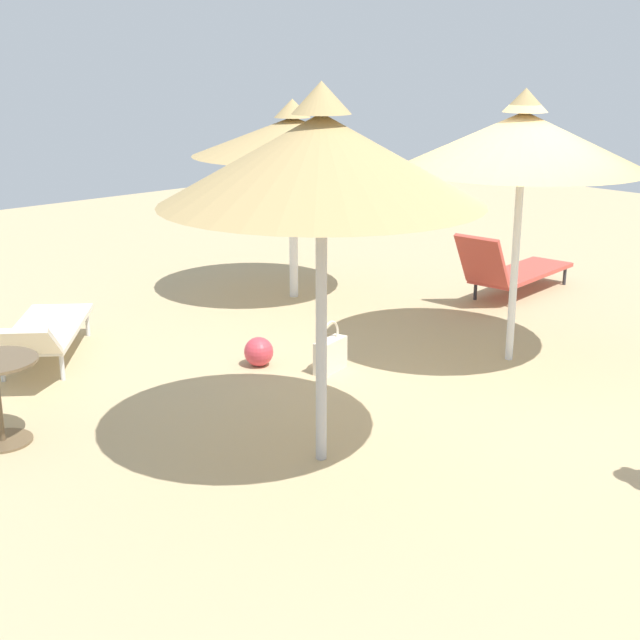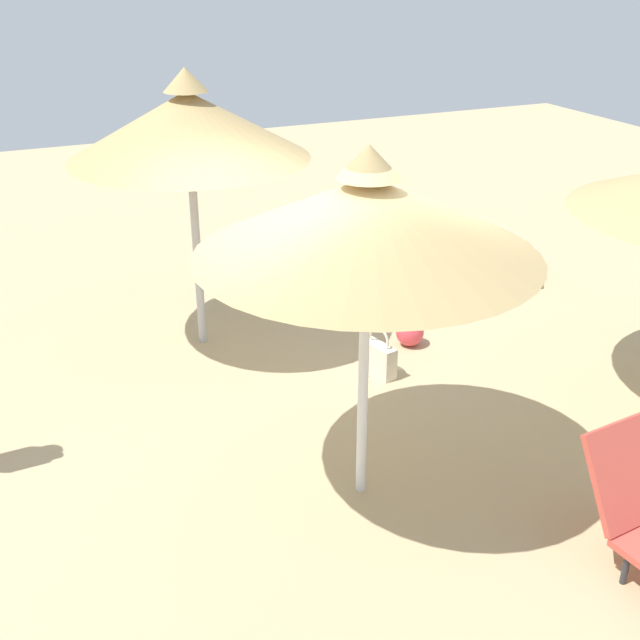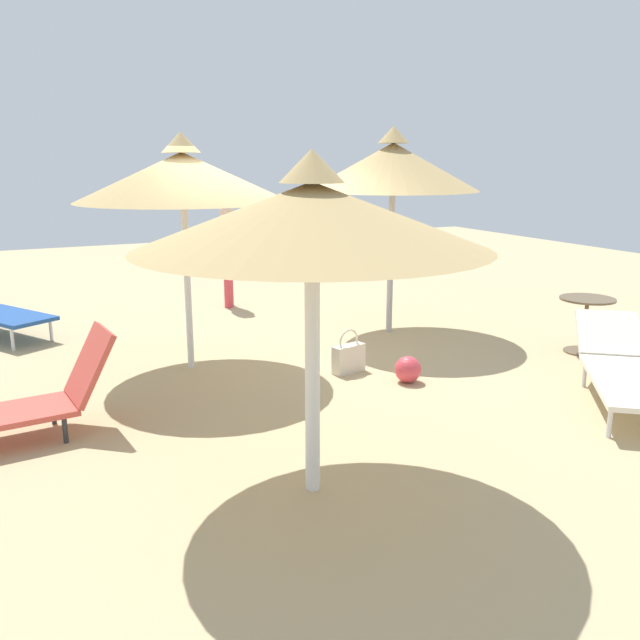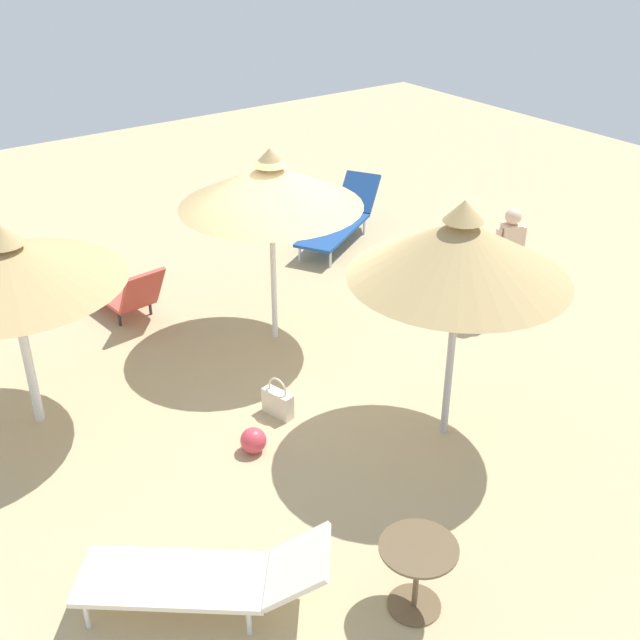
{
  "view_description": "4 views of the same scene",
  "coord_description": "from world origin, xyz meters",
  "px_view_note": "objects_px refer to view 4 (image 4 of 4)",
  "views": [
    {
      "loc": [
        -4.87,
        6.23,
        2.97
      ],
      "look_at": [
        0.79,
        1.01,
        0.63
      ],
      "focal_mm": 49.7,
      "sensor_mm": 36.0,
      "label": 1
    },
    {
      "loc": [
        -2.28,
        -5.31,
        3.77
      ],
      "look_at": [
        0.13,
        0.12,
        0.98
      ],
      "focal_mm": 44.77,
      "sensor_mm": 36.0,
      "label": 2
    },
    {
      "loc": [
        7.37,
        -2.78,
        2.37
      ],
      "look_at": [
        0.68,
        0.47,
        0.57
      ],
      "focal_mm": 37.45,
      "sensor_mm": 36.0,
      "label": 3
    },
    {
      "loc": [
        4.99,
        7.08,
        5.45
      ],
      "look_at": [
        0.42,
        0.72,
        1.1
      ],
      "focal_mm": 44.04,
      "sensor_mm": 36.0,
      "label": 4
    }
  ],
  "objects_px": {
    "parasol_umbrella_edge": "(271,186)",
    "person_standing_front": "(508,258)",
    "handbag": "(278,402)",
    "beach_ball": "(253,440)",
    "parasol_umbrella_near_right": "(461,250)",
    "lounge_chair_far_left": "(206,576)",
    "side_table_round": "(417,566)",
    "parasol_umbrella_far_right": "(7,264)",
    "lounge_chair_center": "(118,288)",
    "lounge_chair_near_left": "(341,219)"
  },
  "relations": [
    {
      "from": "parasol_umbrella_edge",
      "to": "person_standing_front",
      "type": "relative_size",
      "value": 1.6
    },
    {
      "from": "handbag",
      "to": "beach_ball",
      "type": "relative_size",
      "value": 1.75
    },
    {
      "from": "beach_ball",
      "to": "parasol_umbrella_near_right",
      "type": "bearing_deg",
      "value": 153.72
    },
    {
      "from": "parasol_umbrella_edge",
      "to": "person_standing_front",
      "type": "distance_m",
      "value": 3.49
    },
    {
      "from": "lounge_chair_far_left",
      "to": "handbag",
      "type": "xyz_separation_m",
      "value": [
        -2.01,
        -1.99,
        -0.18
      ]
    },
    {
      "from": "parasol_umbrella_edge",
      "to": "side_table_round",
      "type": "bearing_deg",
      "value": 71.41
    },
    {
      "from": "parasol_umbrella_far_right",
      "to": "lounge_chair_center",
      "type": "height_order",
      "value": "parasol_umbrella_far_right"
    },
    {
      "from": "parasol_umbrella_edge",
      "to": "beach_ball",
      "type": "height_order",
      "value": "parasol_umbrella_edge"
    },
    {
      "from": "handbag",
      "to": "parasol_umbrella_near_right",
      "type": "bearing_deg",
      "value": 134.62
    },
    {
      "from": "person_standing_front",
      "to": "handbag",
      "type": "relative_size",
      "value": 3.27
    },
    {
      "from": "lounge_chair_center",
      "to": "side_table_round",
      "type": "relative_size",
      "value": 3.01
    },
    {
      "from": "lounge_chair_far_left",
      "to": "beach_ball",
      "type": "distance_m",
      "value": 2.14
    },
    {
      "from": "lounge_chair_near_left",
      "to": "person_standing_front",
      "type": "distance_m",
      "value": 3.63
    },
    {
      "from": "lounge_chair_near_left",
      "to": "person_standing_front",
      "type": "relative_size",
      "value": 1.4
    },
    {
      "from": "lounge_chair_center",
      "to": "handbag",
      "type": "xyz_separation_m",
      "value": [
        -0.45,
        3.55,
        -0.17
      ]
    },
    {
      "from": "parasol_umbrella_edge",
      "to": "person_standing_front",
      "type": "bearing_deg",
      "value": 153.89
    },
    {
      "from": "parasol_umbrella_far_right",
      "to": "person_standing_front",
      "type": "relative_size",
      "value": 1.47
    },
    {
      "from": "parasol_umbrella_near_right",
      "to": "side_table_round",
      "type": "height_order",
      "value": "parasol_umbrella_near_right"
    },
    {
      "from": "parasol_umbrella_edge",
      "to": "lounge_chair_center",
      "type": "xyz_separation_m",
      "value": [
        1.41,
        -1.98,
        -1.83
      ]
    },
    {
      "from": "parasol_umbrella_near_right",
      "to": "parasol_umbrella_far_right",
      "type": "bearing_deg",
      "value": -38.54
    },
    {
      "from": "parasol_umbrella_far_right",
      "to": "side_table_round",
      "type": "xyz_separation_m",
      "value": [
        -1.73,
        4.58,
        -1.52
      ]
    },
    {
      "from": "parasol_umbrella_near_right",
      "to": "lounge_chair_near_left",
      "type": "bearing_deg",
      "value": -114.94
    },
    {
      "from": "person_standing_front",
      "to": "handbag",
      "type": "height_order",
      "value": "person_standing_front"
    },
    {
      "from": "person_standing_front",
      "to": "lounge_chair_near_left",
      "type": "bearing_deg",
      "value": -87.01
    },
    {
      "from": "parasol_umbrella_far_right",
      "to": "parasol_umbrella_edge",
      "type": "xyz_separation_m",
      "value": [
        -3.27,
        -0.02,
        0.18
      ]
    },
    {
      "from": "lounge_chair_center",
      "to": "side_table_round",
      "type": "xyz_separation_m",
      "value": [
        0.13,
        6.58,
        0.13
      ]
    },
    {
      "from": "parasol_umbrella_far_right",
      "to": "handbag",
      "type": "relative_size",
      "value": 4.82
    },
    {
      "from": "person_standing_front",
      "to": "side_table_round",
      "type": "xyz_separation_m",
      "value": [
        4.48,
        3.16,
        -0.46
      ]
    },
    {
      "from": "parasol_umbrella_edge",
      "to": "lounge_chair_center",
      "type": "distance_m",
      "value": 3.05
    },
    {
      "from": "lounge_chair_far_left",
      "to": "lounge_chair_center",
      "type": "bearing_deg",
      "value": -105.8
    },
    {
      "from": "handbag",
      "to": "side_table_round",
      "type": "distance_m",
      "value": 3.1
    },
    {
      "from": "lounge_chair_near_left",
      "to": "beach_ball",
      "type": "bearing_deg",
      "value": 43.74
    },
    {
      "from": "beach_ball",
      "to": "side_table_round",
      "type": "bearing_deg",
      "value": 90.28
    },
    {
      "from": "parasol_umbrella_near_right",
      "to": "handbag",
      "type": "height_order",
      "value": "parasol_umbrella_near_right"
    },
    {
      "from": "lounge_chair_near_left",
      "to": "lounge_chair_far_left",
      "type": "distance_m",
      "value": 8.08
    },
    {
      "from": "lounge_chair_far_left",
      "to": "beach_ball",
      "type": "height_order",
      "value": "lounge_chair_far_left"
    },
    {
      "from": "lounge_chair_center",
      "to": "lounge_chair_far_left",
      "type": "distance_m",
      "value": 5.76
    },
    {
      "from": "lounge_chair_far_left",
      "to": "side_table_round",
      "type": "distance_m",
      "value": 1.78
    },
    {
      "from": "lounge_chair_center",
      "to": "lounge_chair_near_left",
      "type": "height_order",
      "value": "lounge_chair_near_left"
    },
    {
      "from": "parasol_umbrella_near_right",
      "to": "person_standing_front",
      "type": "bearing_deg",
      "value": -149.62
    },
    {
      "from": "parasol_umbrella_edge",
      "to": "lounge_chair_far_left",
      "type": "bearing_deg",
      "value": 50.0
    },
    {
      "from": "parasol_umbrella_edge",
      "to": "handbag",
      "type": "bearing_deg",
      "value": 58.15
    },
    {
      "from": "beach_ball",
      "to": "lounge_chair_near_left",
      "type": "bearing_deg",
      "value": -136.26
    },
    {
      "from": "person_standing_front",
      "to": "beach_ball",
      "type": "bearing_deg",
      "value": 6.79
    },
    {
      "from": "beach_ball",
      "to": "lounge_chair_far_left",
      "type": "bearing_deg",
      "value": 47.99
    },
    {
      "from": "lounge_chair_near_left",
      "to": "person_standing_front",
      "type": "height_order",
      "value": "person_standing_front"
    },
    {
      "from": "parasol_umbrella_far_right",
      "to": "parasol_umbrella_near_right",
      "type": "relative_size",
      "value": 0.88
    },
    {
      "from": "parasol_umbrella_edge",
      "to": "person_standing_front",
      "type": "height_order",
      "value": "parasol_umbrella_edge"
    },
    {
      "from": "handbag",
      "to": "beach_ball",
      "type": "distance_m",
      "value": 0.72
    },
    {
      "from": "lounge_chair_far_left",
      "to": "parasol_umbrella_edge",
      "type": "bearing_deg",
      "value": -130.0
    }
  ]
}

